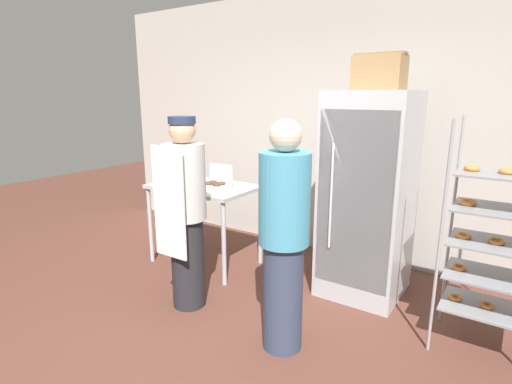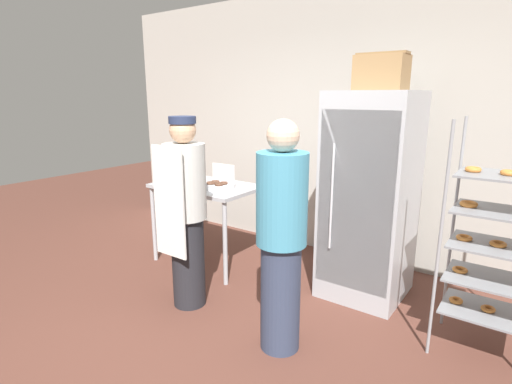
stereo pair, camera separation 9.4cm
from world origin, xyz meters
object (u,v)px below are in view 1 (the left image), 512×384
object	(u,v)px
refrigerator	(368,196)
person_baker	(185,212)
blender_pitcher	(186,167)
cardboard_storage_box	(379,72)
person_customer	(284,238)
baking_rack	(496,242)
donut_box	(216,185)

from	to	relation	value
refrigerator	person_baker	xyz separation A→B (m)	(-1.16, -1.10, -0.07)
blender_pitcher	cardboard_storage_box	world-z (taller)	cardboard_storage_box
person_customer	cardboard_storage_box	bearing A→B (deg)	79.91
person_customer	baking_rack	bearing A→B (deg)	32.82
baking_rack	person_baker	distance (m)	2.30
blender_pitcher	person_customer	xyz separation A→B (m)	(1.87, -1.02, -0.16)
baking_rack	person_baker	xyz separation A→B (m)	(-2.19, -0.73, 0.03)
baking_rack	person_customer	xyz separation A→B (m)	(-1.21, -0.78, 0.02)
cardboard_storage_box	person_baker	xyz separation A→B (m)	(-1.18, -1.11, -1.12)
donut_box	cardboard_storage_box	xyz separation A→B (m)	(1.44, 0.41, 1.06)
blender_pitcher	cardboard_storage_box	size ratio (longest dim) A/B	0.70
donut_box	cardboard_storage_box	bearing A→B (deg)	15.95
refrigerator	baking_rack	size ratio (longest dim) A/B	1.11
blender_pitcher	person_customer	bearing A→B (deg)	-28.56
baking_rack	blender_pitcher	bearing A→B (deg)	175.60
blender_pitcher	person_baker	xyz separation A→B (m)	(0.90, -0.96, -0.15)
baking_rack	donut_box	size ratio (longest dim) A/B	5.72
donut_box	baking_rack	bearing A→B (deg)	0.54
refrigerator	blender_pitcher	size ratio (longest dim) A/B	6.39
refrigerator	blender_pitcher	world-z (taller)	refrigerator
refrigerator	cardboard_storage_box	distance (m)	1.06
refrigerator	cardboard_storage_box	world-z (taller)	cardboard_storage_box
refrigerator	person_customer	distance (m)	1.18
cardboard_storage_box	person_customer	size ratio (longest dim) A/B	0.25
baking_rack	cardboard_storage_box	xyz separation A→B (m)	(-1.00, 0.39, 1.15)
baking_rack	cardboard_storage_box	size ratio (longest dim) A/B	4.02
cardboard_storage_box	blender_pitcher	bearing A→B (deg)	-175.85
person_baker	person_customer	distance (m)	0.98
cardboard_storage_box	person_customer	bearing A→B (deg)	-100.09
blender_pitcher	person_customer	size ratio (longest dim) A/B	0.17
refrigerator	person_customer	size ratio (longest dim) A/B	1.11
blender_pitcher	baking_rack	bearing A→B (deg)	-4.40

